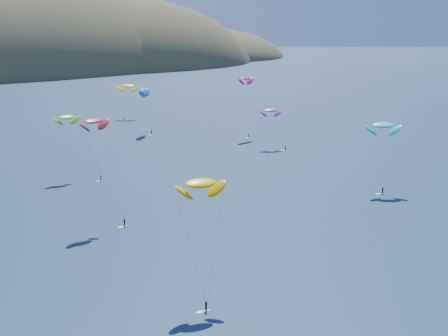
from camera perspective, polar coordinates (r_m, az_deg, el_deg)
name	(u,v)px	position (r m, az deg, el deg)	size (l,w,h in m)	color
kitesurfer_2	(201,183)	(105.72, -2.15, -1.40)	(9.17, 9.73, 22.35)	#C2E018
kitesurfer_3	(67,117)	(192.01, -14.20, 4.54)	(10.33, 12.46, 20.44)	#C2E018
kitesurfer_4	(144,90)	(260.93, -7.31, 7.13)	(10.26, 11.20, 20.95)	#C2E018
kitesurfer_5	(383,125)	(177.93, 14.35, 3.82)	(10.49, 9.38, 20.94)	#C2E018
kitesurfer_6	(271,110)	(230.90, 4.28, 5.30)	(8.83, 11.80, 16.11)	#C2E018
kitesurfer_8	(246,78)	(251.73, 2.01, 8.20)	(9.30, 7.58, 25.78)	#C2E018
kitesurfer_9	(94,121)	(146.99, -11.82, 4.23)	(8.41, 10.72, 26.20)	#C2E018
kitesurfer_11	(128,86)	(302.39, -8.79, 7.44)	(12.04, 13.10, 18.05)	#C2E018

